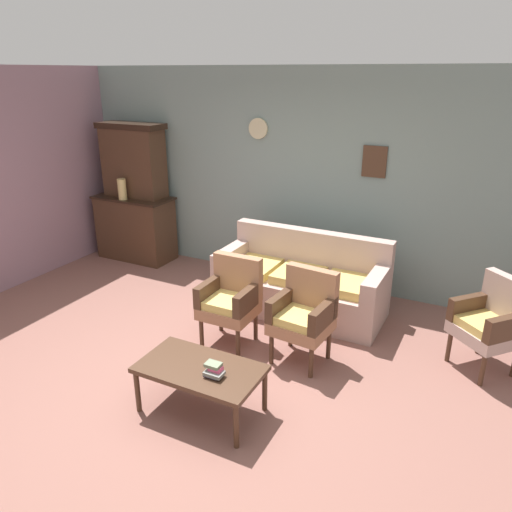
{
  "coord_description": "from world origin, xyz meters",
  "views": [
    {
      "loc": [
        2.21,
        -3.03,
        2.63
      ],
      "look_at": [
        0.11,
        1.11,
        0.85
      ],
      "focal_mm": 33.93,
      "sensor_mm": 36.0,
      "label": 1
    }
  ],
  "objects_px": {
    "side_cabinet": "(136,228)",
    "floral_couch": "(301,284)",
    "book_stack_on_table": "(214,370)",
    "wingback_chair_by_fireplace": "(491,320)",
    "coffee_table": "(200,371)",
    "armchair_near_couch_end": "(231,297)",
    "armchair_near_cabinet": "(304,313)",
    "vase_on_cabinet": "(122,189)"
  },
  "relations": [
    {
      "from": "vase_on_cabinet",
      "to": "armchair_near_cabinet",
      "type": "bearing_deg",
      "value": -21.29
    },
    {
      "from": "floral_couch",
      "to": "armchair_near_cabinet",
      "type": "distance_m",
      "value": 1.05
    },
    {
      "from": "armchair_near_couch_end",
      "to": "wingback_chair_by_fireplace",
      "type": "xyz_separation_m",
      "value": [
        2.37,
        0.66,
        0.0
      ]
    },
    {
      "from": "wingback_chair_by_fireplace",
      "to": "book_stack_on_table",
      "type": "distance_m",
      "value": 2.59
    },
    {
      "from": "armchair_near_couch_end",
      "to": "wingback_chair_by_fireplace",
      "type": "bearing_deg",
      "value": 15.55
    },
    {
      "from": "armchair_near_cabinet",
      "to": "vase_on_cabinet",
      "type": "bearing_deg",
      "value": 158.71
    },
    {
      "from": "floral_couch",
      "to": "armchair_near_cabinet",
      "type": "xyz_separation_m",
      "value": [
        0.4,
        -0.96,
        0.17
      ]
    },
    {
      "from": "floral_couch",
      "to": "wingback_chair_by_fireplace",
      "type": "height_order",
      "value": "same"
    },
    {
      "from": "floral_couch",
      "to": "armchair_near_cabinet",
      "type": "bearing_deg",
      "value": -67.14
    },
    {
      "from": "side_cabinet",
      "to": "wingback_chair_by_fireplace",
      "type": "height_order",
      "value": "side_cabinet"
    },
    {
      "from": "armchair_near_couch_end",
      "to": "coffee_table",
      "type": "bearing_deg",
      "value": -73.06
    },
    {
      "from": "side_cabinet",
      "to": "vase_on_cabinet",
      "type": "bearing_deg",
      "value": -98.23
    },
    {
      "from": "floral_couch",
      "to": "book_stack_on_table",
      "type": "xyz_separation_m",
      "value": [
        0.12,
        -2.11,
        0.14
      ]
    },
    {
      "from": "side_cabinet",
      "to": "floral_couch",
      "type": "height_order",
      "value": "side_cabinet"
    },
    {
      "from": "floral_couch",
      "to": "book_stack_on_table",
      "type": "bearing_deg",
      "value": -86.86
    },
    {
      "from": "wingback_chair_by_fireplace",
      "to": "coffee_table",
      "type": "bearing_deg",
      "value": -139.71
    },
    {
      "from": "book_stack_on_table",
      "to": "wingback_chair_by_fireplace",
      "type": "bearing_deg",
      "value": 43.55
    },
    {
      "from": "vase_on_cabinet",
      "to": "book_stack_on_table",
      "type": "height_order",
      "value": "vase_on_cabinet"
    },
    {
      "from": "floral_couch",
      "to": "armchair_near_cabinet",
      "type": "relative_size",
      "value": 2.13
    },
    {
      "from": "wingback_chair_by_fireplace",
      "to": "armchair_near_cabinet",
      "type": "bearing_deg",
      "value": -158.33
    },
    {
      "from": "armchair_near_cabinet",
      "to": "wingback_chair_by_fireplace",
      "type": "bearing_deg",
      "value": 21.67
    },
    {
      "from": "book_stack_on_table",
      "to": "side_cabinet",
      "type": "bearing_deg",
      "value": 138.54
    },
    {
      "from": "side_cabinet",
      "to": "book_stack_on_table",
      "type": "xyz_separation_m",
      "value": [
        2.94,
        -2.6,
        0.0
      ]
    },
    {
      "from": "book_stack_on_table",
      "to": "armchair_near_couch_end",
      "type": "bearing_deg",
      "value": 113.58
    },
    {
      "from": "vase_on_cabinet",
      "to": "armchair_near_cabinet",
      "type": "height_order",
      "value": "vase_on_cabinet"
    },
    {
      "from": "side_cabinet",
      "to": "wingback_chair_by_fireplace",
      "type": "relative_size",
      "value": 1.28
    },
    {
      "from": "wingback_chair_by_fireplace",
      "to": "side_cabinet",
      "type": "bearing_deg",
      "value": 170.35
    },
    {
      "from": "wingback_chair_by_fireplace",
      "to": "coffee_table",
      "type": "distance_m",
      "value": 2.68
    },
    {
      "from": "coffee_table",
      "to": "book_stack_on_table",
      "type": "height_order",
      "value": "book_stack_on_table"
    },
    {
      "from": "floral_couch",
      "to": "book_stack_on_table",
      "type": "relative_size",
      "value": 12.26
    },
    {
      "from": "armchair_near_cabinet",
      "to": "wingback_chair_by_fireplace",
      "type": "distance_m",
      "value": 1.71
    },
    {
      "from": "floral_couch",
      "to": "armchair_near_couch_end",
      "type": "height_order",
      "value": "same"
    },
    {
      "from": "side_cabinet",
      "to": "wingback_chair_by_fireplace",
      "type": "xyz_separation_m",
      "value": [
        4.82,
        -0.82,
        0.03
      ]
    },
    {
      "from": "book_stack_on_table",
      "to": "armchair_near_cabinet",
      "type": "bearing_deg",
      "value": 75.97
    },
    {
      "from": "coffee_table",
      "to": "floral_couch",
      "type": "bearing_deg",
      "value": 88.64
    },
    {
      "from": "side_cabinet",
      "to": "floral_couch",
      "type": "relative_size",
      "value": 0.6
    },
    {
      "from": "vase_on_cabinet",
      "to": "side_cabinet",
      "type": "bearing_deg",
      "value": 81.77
    },
    {
      "from": "wingback_chair_by_fireplace",
      "to": "book_stack_on_table",
      "type": "relative_size",
      "value": 5.74
    },
    {
      "from": "side_cabinet",
      "to": "floral_couch",
      "type": "distance_m",
      "value": 2.88
    },
    {
      "from": "wingback_chair_by_fireplace",
      "to": "coffee_table",
      "type": "relative_size",
      "value": 0.9
    },
    {
      "from": "book_stack_on_table",
      "to": "floral_couch",
      "type": "bearing_deg",
      "value": 93.14
    },
    {
      "from": "armchair_near_cabinet",
      "to": "coffee_table",
      "type": "xyz_separation_m",
      "value": [
        -0.45,
        -1.1,
        -0.12
      ]
    }
  ]
}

